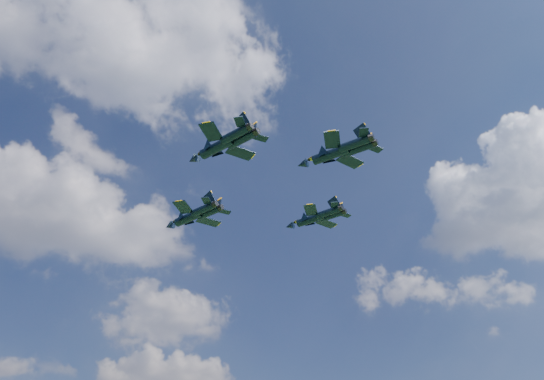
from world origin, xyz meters
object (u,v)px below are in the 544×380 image
(jet_left, at_px, (215,148))
(jet_right, at_px, (309,220))
(jet_slot, at_px, (328,155))
(jet_lead, at_px, (187,218))

(jet_left, height_order, jet_right, jet_right)
(jet_right, distance_m, jet_slot, 22.17)
(jet_left, relative_size, jet_right, 1.05)
(jet_lead, bearing_deg, jet_left, -124.61)
(jet_lead, xyz_separation_m, jet_slot, (18.76, -25.40, 2.18))
(jet_right, bearing_deg, jet_lead, 134.02)
(jet_lead, bearing_deg, jet_right, -42.11)
(jet_right, bearing_deg, jet_slot, -141.28)
(jet_left, distance_m, jet_right, 32.84)
(jet_left, bearing_deg, jet_slot, -33.50)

